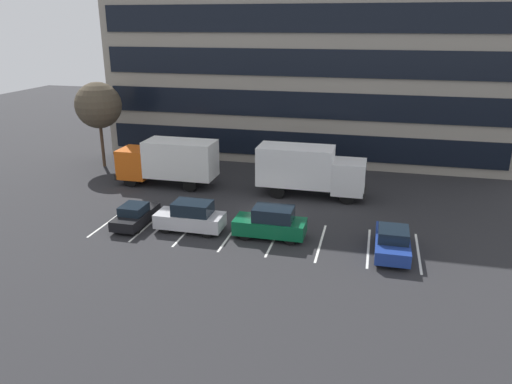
{
  "coord_description": "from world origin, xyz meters",
  "views": [
    {
      "loc": [
        6.86,
        -30.55,
        12.51
      ],
      "look_at": [
        -0.81,
        0.54,
        1.4
      ],
      "focal_mm": 34.51,
      "sensor_mm": 36.0,
      "label": 1
    }
  ],
  "objects_px": {
    "box_truck_white": "(309,169)",
    "sedan_navy": "(392,241)",
    "suv_forest": "(271,223)",
    "suv_silver": "(191,217)",
    "box_truck_orange": "(169,160)",
    "sedan_black": "(135,215)",
    "bare_tree": "(98,105)"
  },
  "relations": [
    {
      "from": "sedan_navy",
      "to": "box_truck_white",
      "type": "bearing_deg",
      "value": 124.67
    },
    {
      "from": "sedan_navy",
      "to": "suv_silver",
      "type": "distance_m",
      "value": 12.27
    },
    {
      "from": "box_truck_white",
      "to": "suv_silver",
      "type": "distance_m",
      "value": 10.49
    },
    {
      "from": "box_truck_white",
      "to": "sedan_navy",
      "type": "distance_m",
      "value": 10.66
    },
    {
      "from": "suv_forest",
      "to": "suv_silver",
      "type": "xyz_separation_m",
      "value": [
        -5.11,
        -0.2,
        -0.01
      ]
    },
    {
      "from": "sedan_navy",
      "to": "bare_tree",
      "type": "xyz_separation_m",
      "value": [
        -25.29,
        12.29,
        4.79
      ]
    },
    {
      "from": "box_truck_orange",
      "to": "bare_tree",
      "type": "bearing_deg",
      "value": 155.05
    },
    {
      "from": "box_truck_orange",
      "to": "bare_tree",
      "type": "relative_size",
      "value": 1.06
    },
    {
      "from": "box_truck_orange",
      "to": "suv_silver",
      "type": "height_order",
      "value": "box_truck_orange"
    },
    {
      "from": "box_truck_white",
      "to": "sedan_navy",
      "type": "xyz_separation_m",
      "value": [
        6.02,
        -8.7,
        -1.36
      ]
    },
    {
      "from": "box_truck_orange",
      "to": "box_truck_white",
      "type": "distance_m",
      "value": 11.19
    },
    {
      "from": "box_truck_orange",
      "to": "box_truck_white",
      "type": "xyz_separation_m",
      "value": [
        11.19,
        0.17,
        0.03
      ]
    },
    {
      "from": "box_truck_orange",
      "to": "suv_silver",
      "type": "distance_m",
      "value": 9.62
    },
    {
      "from": "box_truck_orange",
      "to": "suv_forest",
      "type": "distance_m",
      "value": 12.88
    },
    {
      "from": "sedan_black",
      "to": "bare_tree",
      "type": "bearing_deg",
      "value": 127.63
    },
    {
      "from": "suv_forest",
      "to": "suv_silver",
      "type": "bearing_deg",
      "value": -177.77
    },
    {
      "from": "sedan_navy",
      "to": "sedan_black",
      "type": "xyz_separation_m",
      "value": [
        -16.09,
        0.37,
        -0.09
      ]
    },
    {
      "from": "box_truck_white",
      "to": "suv_forest",
      "type": "distance_m",
      "value": 8.3
    },
    {
      "from": "box_truck_orange",
      "to": "suv_silver",
      "type": "xyz_separation_m",
      "value": [
        4.94,
        -8.17,
        -1.16
      ]
    },
    {
      "from": "suv_forest",
      "to": "sedan_navy",
      "type": "bearing_deg",
      "value": -4.46
    },
    {
      "from": "suv_forest",
      "to": "bare_tree",
      "type": "bearing_deg",
      "value": 147.08
    },
    {
      "from": "sedan_navy",
      "to": "bare_tree",
      "type": "bearing_deg",
      "value": 154.08
    },
    {
      "from": "suv_forest",
      "to": "bare_tree",
      "type": "relative_size",
      "value": 0.57
    },
    {
      "from": "box_truck_white",
      "to": "sedan_black",
      "type": "bearing_deg",
      "value": -140.42
    },
    {
      "from": "box_truck_orange",
      "to": "suv_silver",
      "type": "relative_size",
      "value": 1.87
    },
    {
      "from": "suv_silver",
      "to": "box_truck_orange",
      "type": "bearing_deg",
      "value": 121.13
    },
    {
      "from": "sedan_navy",
      "to": "suv_forest",
      "type": "height_order",
      "value": "suv_forest"
    },
    {
      "from": "bare_tree",
      "to": "sedan_navy",
      "type": "bearing_deg",
      "value": -25.92
    },
    {
      "from": "sedan_black",
      "to": "box_truck_white",
      "type": "bearing_deg",
      "value": 39.58
    },
    {
      "from": "sedan_black",
      "to": "suv_silver",
      "type": "bearing_deg",
      "value": -0.13
    },
    {
      "from": "box_truck_orange",
      "to": "suv_forest",
      "type": "relative_size",
      "value": 1.85
    },
    {
      "from": "box_truck_orange",
      "to": "bare_tree",
      "type": "height_order",
      "value": "bare_tree"
    }
  ]
}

